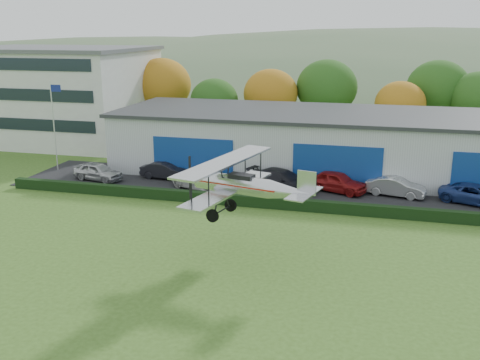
% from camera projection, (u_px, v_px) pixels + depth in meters
% --- Properties ---
extents(ground, '(300.00, 300.00, 0.00)m').
position_uv_depth(ground, '(180.00, 318.00, 24.47)').
color(ground, '#385A1C').
rests_on(ground, ground).
extents(apron, '(48.00, 9.00, 0.05)m').
position_uv_depth(apron, '(309.00, 191.00, 43.34)').
color(apron, black).
rests_on(apron, ground).
extents(hedge, '(46.00, 0.60, 0.80)m').
position_uv_depth(hedge, '(300.00, 205.00, 38.76)').
color(hedge, black).
rests_on(hedge, ground).
extents(hangar, '(40.60, 12.60, 5.30)m').
position_uv_depth(hangar, '(343.00, 142.00, 48.66)').
color(hangar, '#B2B7BC').
rests_on(hangar, ground).
extents(office_block, '(20.60, 15.60, 10.40)m').
position_uv_depth(office_block, '(55.00, 94.00, 62.46)').
color(office_block, silver).
rests_on(office_block, ground).
extents(flagpole, '(1.05, 0.10, 8.00)m').
position_uv_depth(flagpole, '(54.00, 118.00, 48.49)').
color(flagpole, silver).
rests_on(flagpole, ground).
extents(tree_belt, '(75.70, 13.22, 10.12)m').
position_uv_depth(tree_belt, '(315.00, 92.00, 60.66)').
color(tree_belt, '#3D2614').
rests_on(tree_belt, ground).
extents(distant_hills, '(430.00, 196.00, 56.00)m').
position_uv_depth(distant_hills, '(336.00, 118.00, 159.63)').
color(distant_hills, '#4C6642').
rests_on(distant_hills, ground).
extents(car_0, '(4.64, 2.64, 1.49)m').
position_uv_depth(car_0, '(98.00, 171.00, 46.19)').
color(car_0, silver).
rests_on(car_0, apron).
extents(car_1, '(4.41, 1.84, 1.42)m').
position_uv_depth(car_1, '(166.00, 170.00, 46.65)').
color(car_1, black).
rests_on(car_1, apron).
extents(car_2, '(5.83, 4.21, 1.47)m').
position_uv_depth(car_2, '(205.00, 180.00, 43.63)').
color(car_2, silver).
rests_on(car_2, apron).
extents(car_3, '(6.12, 4.23, 1.65)m').
position_uv_depth(car_3, '(282.00, 180.00, 43.27)').
color(car_3, black).
rests_on(car_3, apron).
extents(car_4, '(5.13, 3.51, 1.62)m').
position_uv_depth(car_4, '(337.00, 182.00, 42.92)').
color(car_4, maroon).
rests_on(car_4, apron).
extents(car_5, '(4.64, 2.45, 1.45)m').
position_uv_depth(car_5, '(396.00, 187.00, 41.85)').
color(car_5, silver).
rests_on(car_5, apron).
extents(car_6, '(5.55, 4.00, 1.40)m').
position_uv_depth(car_6, '(476.00, 194.00, 40.00)').
color(car_6, navy).
rests_on(car_6, apron).
extents(biplane, '(7.54, 8.57, 3.19)m').
position_uv_depth(biplane, '(243.00, 183.00, 29.03)').
color(biplane, silver).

